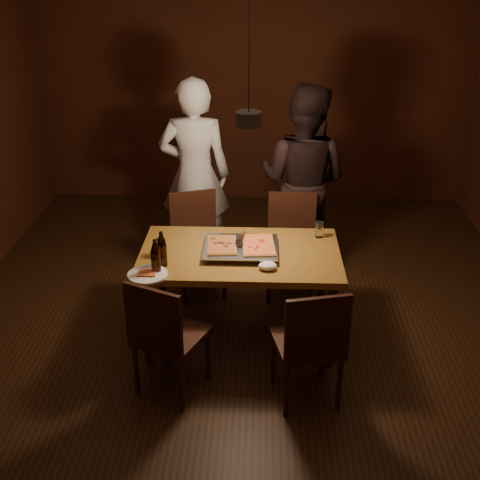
{
  "coord_description": "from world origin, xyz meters",
  "views": [
    {
      "loc": [
        0.09,
        -4.06,
        2.77
      ],
      "look_at": [
        -0.06,
        -0.04,
        0.85
      ],
      "focal_mm": 45.0,
      "sensor_mm": 36.0,
      "label": 1
    }
  ],
  "objects_px": {
    "chair_near_left": "(164,329)",
    "pendant_lamp": "(249,117)",
    "chair_far_left": "(196,233)",
    "pizza_tray": "(241,249)",
    "chair_far_right": "(291,235)",
    "beer_bottle_a": "(155,256)",
    "diner_white": "(195,174)",
    "beer_bottle_b": "(162,249)",
    "dining_table": "(240,261)",
    "diner_dark": "(303,181)",
    "chair_near_right": "(311,337)",
    "plate_slice": "(148,274)"
  },
  "relations": [
    {
      "from": "diner_dark",
      "to": "chair_near_right",
      "type": "bearing_deg",
      "value": 113.72
    },
    {
      "from": "chair_far_right",
      "to": "chair_near_left",
      "type": "xyz_separation_m",
      "value": [
        -0.9,
        -1.49,
        0.0
      ]
    },
    {
      "from": "chair_near_left",
      "to": "pizza_tray",
      "type": "relative_size",
      "value": 1.01
    },
    {
      "from": "beer_bottle_a",
      "to": "beer_bottle_b",
      "type": "xyz_separation_m",
      "value": [
        0.03,
        0.11,
        0.0
      ]
    },
    {
      "from": "beer_bottle_a",
      "to": "chair_near_left",
      "type": "bearing_deg",
      "value": -75.86
    },
    {
      "from": "beer_bottle_a",
      "to": "beer_bottle_b",
      "type": "height_order",
      "value": "beer_bottle_b"
    },
    {
      "from": "pizza_tray",
      "to": "diner_dark",
      "type": "relative_size",
      "value": 0.31
    },
    {
      "from": "chair_far_left",
      "to": "beer_bottle_a",
      "type": "xyz_separation_m",
      "value": [
        -0.16,
        -1.12,
        0.34
      ]
    },
    {
      "from": "dining_table",
      "to": "beer_bottle_b",
      "type": "bearing_deg",
      "value": -156.72
    },
    {
      "from": "chair_far_right",
      "to": "beer_bottle_b",
      "type": "bearing_deg",
      "value": 48.78
    },
    {
      "from": "dining_table",
      "to": "beer_bottle_b",
      "type": "distance_m",
      "value": 0.63
    },
    {
      "from": "chair_near_right",
      "to": "pizza_tray",
      "type": "relative_size",
      "value": 0.92
    },
    {
      "from": "beer_bottle_a",
      "to": "plate_slice",
      "type": "height_order",
      "value": "beer_bottle_a"
    },
    {
      "from": "chair_near_right",
      "to": "chair_far_left",
      "type": "bearing_deg",
      "value": 107.05
    },
    {
      "from": "pendant_lamp",
      "to": "dining_table",
      "type": "bearing_deg",
      "value": -145.92
    },
    {
      "from": "chair_far_left",
      "to": "pizza_tray",
      "type": "xyz_separation_m",
      "value": [
        0.42,
        -0.77,
        0.24
      ]
    },
    {
      "from": "dining_table",
      "to": "diner_dark",
      "type": "bearing_deg",
      "value": 66.0
    },
    {
      "from": "chair_far_left",
      "to": "beer_bottle_a",
      "type": "relative_size",
      "value": 2.11
    },
    {
      "from": "dining_table",
      "to": "chair_far_right",
      "type": "height_order",
      "value": "chair_far_right"
    },
    {
      "from": "chair_far_left",
      "to": "beer_bottle_b",
      "type": "height_order",
      "value": "beer_bottle_b"
    },
    {
      "from": "pizza_tray",
      "to": "beer_bottle_a",
      "type": "height_order",
      "value": "beer_bottle_a"
    },
    {
      "from": "chair_near_left",
      "to": "pendant_lamp",
      "type": "distance_m",
      "value": 1.54
    },
    {
      "from": "chair_far_left",
      "to": "chair_far_right",
      "type": "relative_size",
      "value": 1.11
    },
    {
      "from": "chair_far_left",
      "to": "diner_white",
      "type": "height_order",
      "value": "diner_white"
    },
    {
      "from": "chair_far_left",
      "to": "diner_white",
      "type": "distance_m",
      "value": 0.63
    },
    {
      "from": "beer_bottle_a",
      "to": "diner_white",
      "type": "bearing_deg",
      "value": 86.44
    },
    {
      "from": "chair_far_left",
      "to": "diner_dark",
      "type": "xyz_separation_m",
      "value": [
        0.95,
        0.42,
        0.35
      ]
    },
    {
      "from": "chair_far_left",
      "to": "pendant_lamp",
      "type": "relative_size",
      "value": 0.49
    },
    {
      "from": "beer_bottle_b",
      "to": "dining_table",
      "type": "bearing_deg",
      "value": 23.28
    },
    {
      "from": "diner_white",
      "to": "dining_table",
      "type": "bearing_deg",
      "value": 109.12
    },
    {
      "from": "beer_bottle_b",
      "to": "diner_white",
      "type": "bearing_deg",
      "value": 87.23
    },
    {
      "from": "chair_near_right",
      "to": "pizza_tray",
      "type": "xyz_separation_m",
      "value": [
        -0.49,
        0.78,
        0.24
      ]
    },
    {
      "from": "dining_table",
      "to": "chair_near_left",
      "type": "relative_size",
      "value": 2.7
    },
    {
      "from": "chair_near_left",
      "to": "beer_bottle_b",
      "type": "relative_size",
      "value": 2.1
    },
    {
      "from": "pizza_tray",
      "to": "pendant_lamp",
      "type": "relative_size",
      "value": 0.5
    },
    {
      "from": "chair_near_left",
      "to": "dining_table",
      "type": "bearing_deg",
      "value": 81.04
    },
    {
      "from": "chair_near_right",
      "to": "pendant_lamp",
      "type": "height_order",
      "value": "pendant_lamp"
    },
    {
      "from": "chair_far_right",
      "to": "pizza_tray",
      "type": "xyz_separation_m",
      "value": [
        -0.42,
        -0.77,
        0.24
      ]
    },
    {
      "from": "beer_bottle_a",
      "to": "diner_dark",
      "type": "height_order",
      "value": "diner_dark"
    },
    {
      "from": "beer_bottle_a",
      "to": "diner_dark",
      "type": "xyz_separation_m",
      "value": [
        1.11,
        1.54,
        0.01
      ]
    },
    {
      "from": "beer_bottle_a",
      "to": "diner_white",
      "type": "distance_m",
      "value": 1.64
    },
    {
      "from": "chair_near_right",
      "to": "pendant_lamp",
      "type": "relative_size",
      "value": 0.46
    },
    {
      "from": "beer_bottle_a",
      "to": "diner_white",
      "type": "relative_size",
      "value": 0.14
    },
    {
      "from": "chair_near_left",
      "to": "chair_far_right",
      "type": "bearing_deg",
      "value": 83.44
    },
    {
      "from": "beer_bottle_b",
      "to": "diner_white",
      "type": "xyz_separation_m",
      "value": [
        0.07,
        1.53,
        0.02
      ]
    },
    {
      "from": "chair_far_left",
      "to": "chair_near_left",
      "type": "height_order",
      "value": "same"
    },
    {
      "from": "chair_far_left",
      "to": "chair_near_left",
      "type": "distance_m",
      "value": 1.5
    },
    {
      "from": "pendant_lamp",
      "to": "diner_dark",
      "type": "bearing_deg",
      "value": 67.68
    },
    {
      "from": "chair_far_right",
      "to": "pizza_tray",
      "type": "height_order",
      "value": "chair_far_right"
    },
    {
      "from": "diner_white",
      "to": "pendant_lamp",
      "type": "xyz_separation_m",
      "value": [
        0.53,
        -1.25,
        0.86
      ]
    }
  ]
}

